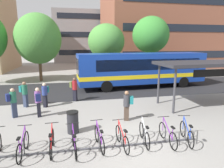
{
  "coord_description": "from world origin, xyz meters",
  "views": [
    {
      "loc": [
        -2.34,
        -7.03,
        4.06
      ],
      "look_at": [
        0.05,
        4.63,
        1.6
      ],
      "focal_mm": 31.35,
      "sensor_mm": 36.0,
      "label": 1
    }
  ],
  "objects_px": {
    "city_bus": "(141,69)",
    "parked_bicycle_red_3": "(52,143)",
    "commuter_navy_pack_1": "(38,100)",
    "street_tree_3": "(151,35)",
    "commuter_teal_pack_0": "(24,92)",
    "parked_bicycle_purple_4": "(74,143)",
    "parked_bicycle_blue_9": "(187,133)",
    "transit_shelter": "(209,65)",
    "commuter_teal_pack_2": "(127,104)",
    "commuter_olive_pack_4": "(74,88)",
    "commuter_teal_pack_5": "(45,93)",
    "street_tree_2": "(106,42)",
    "street_tree_0": "(38,39)",
    "parked_bicycle_purple_5": "(99,139)",
    "trash_bin": "(73,122)",
    "parked_bicycle_purple_8": "(168,135)",
    "parked_bicycle_purple_2": "(23,146)",
    "parked_bicycle_silver_7": "(144,134)",
    "commuter_navy_pack_3": "(13,101)",
    "parked_bicycle_red_6": "(122,138)"
  },
  "relations": [
    {
      "from": "city_bus",
      "to": "parked_bicycle_red_3",
      "type": "relative_size",
      "value": 7.04
    },
    {
      "from": "commuter_navy_pack_1",
      "to": "street_tree_3",
      "type": "xyz_separation_m",
      "value": [
        11.3,
        11.6,
        4.12
      ]
    },
    {
      "from": "parked_bicycle_red_3",
      "to": "street_tree_3",
      "type": "relative_size",
      "value": 0.24
    },
    {
      "from": "parked_bicycle_red_3",
      "to": "commuter_teal_pack_0",
      "type": "height_order",
      "value": "commuter_teal_pack_0"
    },
    {
      "from": "parked_bicycle_purple_4",
      "to": "parked_bicycle_blue_9",
      "type": "height_order",
      "value": "same"
    },
    {
      "from": "transit_shelter",
      "to": "commuter_teal_pack_2",
      "type": "relative_size",
      "value": 4.15
    },
    {
      "from": "commuter_olive_pack_4",
      "to": "commuter_teal_pack_0",
      "type": "bearing_deg",
      "value": -133.55
    },
    {
      "from": "commuter_teal_pack_2",
      "to": "parked_bicycle_purple_4",
      "type": "bearing_deg",
      "value": 55.82
    },
    {
      "from": "commuter_teal_pack_5",
      "to": "street_tree_2",
      "type": "relative_size",
      "value": 0.25
    },
    {
      "from": "city_bus",
      "to": "street_tree_2",
      "type": "relative_size",
      "value": 1.92
    },
    {
      "from": "commuter_teal_pack_5",
      "to": "street_tree_0",
      "type": "relative_size",
      "value": 0.22
    },
    {
      "from": "parked_bicycle_purple_5",
      "to": "trash_bin",
      "type": "xyz_separation_m",
      "value": [
        -1.01,
        1.59,
        0.13
      ]
    },
    {
      "from": "parked_bicycle_purple_8",
      "to": "commuter_teal_pack_2",
      "type": "distance_m",
      "value": 2.94
    },
    {
      "from": "parked_bicycle_blue_9",
      "to": "commuter_olive_pack_4",
      "type": "bearing_deg",
      "value": 46.47
    },
    {
      "from": "commuter_teal_pack_5",
      "to": "trash_bin",
      "type": "relative_size",
      "value": 1.56
    },
    {
      "from": "parked_bicycle_purple_8",
      "to": "street_tree_0",
      "type": "relative_size",
      "value": 0.24
    },
    {
      "from": "parked_bicycle_purple_4",
      "to": "parked_bicycle_purple_8",
      "type": "distance_m",
      "value": 3.79
    },
    {
      "from": "commuter_teal_pack_0",
      "to": "commuter_teal_pack_2",
      "type": "height_order",
      "value": "commuter_teal_pack_0"
    },
    {
      "from": "transit_shelter",
      "to": "street_tree_0",
      "type": "bearing_deg",
      "value": 135.41
    },
    {
      "from": "parked_bicycle_purple_5",
      "to": "parked_bicycle_purple_2",
      "type": "bearing_deg",
      "value": 84.71
    },
    {
      "from": "trash_bin",
      "to": "street_tree_3",
      "type": "distance_m",
      "value": 17.5
    },
    {
      "from": "parked_bicycle_red_3",
      "to": "transit_shelter",
      "type": "relative_size",
      "value": 0.25
    },
    {
      "from": "parked_bicycle_red_3",
      "to": "parked_bicycle_purple_5",
      "type": "distance_m",
      "value": 1.81
    },
    {
      "from": "parked_bicycle_blue_9",
      "to": "commuter_teal_pack_5",
      "type": "relative_size",
      "value": 1.05
    },
    {
      "from": "parked_bicycle_silver_7",
      "to": "trash_bin",
      "type": "bearing_deg",
      "value": 68.08
    },
    {
      "from": "parked_bicycle_silver_7",
      "to": "street_tree_2",
      "type": "distance_m",
      "value": 16.1
    },
    {
      "from": "parked_bicycle_purple_2",
      "to": "street_tree_2",
      "type": "distance_m",
      "value": 17.07
    },
    {
      "from": "commuter_teal_pack_5",
      "to": "street_tree_2",
      "type": "xyz_separation_m",
      "value": [
        5.76,
        9.75,
        3.39
      ]
    },
    {
      "from": "parked_bicycle_purple_5",
      "to": "commuter_navy_pack_1",
      "type": "xyz_separation_m",
      "value": [
        -2.86,
        4.0,
        0.59
      ]
    },
    {
      "from": "commuter_navy_pack_3",
      "to": "commuter_olive_pack_4",
      "type": "xyz_separation_m",
      "value": [
        3.39,
        2.6,
        0.01
      ]
    },
    {
      "from": "commuter_navy_pack_1",
      "to": "parked_bicycle_red_3",
      "type": "bearing_deg",
      "value": -176.18
    },
    {
      "from": "commuter_teal_pack_0",
      "to": "commuter_navy_pack_1",
      "type": "height_order",
      "value": "commuter_navy_pack_1"
    },
    {
      "from": "commuter_teal_pack_0",
      "to": "commuter_olive_pack_4",
      "type": "bearing_deg",
      "value": 46.93
    },
    {
      "from": "street_tree_2",
      "to": "commuter_teal_pack_5",
      "type": "bearing_deg",
      "value": -120.59
    },
    {
      "from": "parked_bicycle_purple_5",
      "to": "street_tree_0",
      "type": "xyz_separation_m",
      "value": [
        -4.37,
        15.48,
        4.19
      ]
    },
    {
      "from": "city_bus",
      "to": "parked_bicycle_purple_2",
      "type": "bearing_deg",
      "value": 47.85
    },
    {
      "from": "parked_bicycle_red_6",
      "to": "street_tree_2",
      "type": "relative_size",
      "value": 0.27
    },
    {
      "from": "street_tree_3",
      "to": "parked_bicycle_silver_7",
      "type": "bearing_deg",
      "value": -112.81
    },
    {
      "from": "parked_bicycle_purple_4",
      "to": "parked_bicycle_purple_2",
      "type": "bearing_deg",
      "value": 79.73
    },
    {
      "from": "parked_bicycle_silver_7",
      "to": "street_tree_2",
      "type": "relative_size",
      "value": 0.27
    },
    {
      "from": "commuter_teal_pack_5",
      "to": "trash_bin",
      "type": "distance_m",
      "value": 4.58
    },
    {
      "from": "city_bus",
      "to": "parked_bicycle_silver_7",
      "type": "distance_m",
      "value": 10.96
    },
    {
      "from": "parked_bicycle_purple_4",
      "to": "street_tree_2",
      "type": "height_order",
      "value": "street_tree_2"
    },
    {
      "from": "parked_bicycle_purple_2",
      "to": "commuter_teal_pack_5",
      "type": "bearing_deg",
      "value": 0.14
    },
    {
      "from": "parked_bicycle_red_3",
      "to": "commuter_olive_pack_4",
      "type": "relative_size",
      "value": 1.01
    },
    {
      "from": "city_bus",
      "to": "commuter_olive_pack_4",
      "type": "relative_size",
      "value": 7.1
    },
    {
      "from": "city_bus",
      "to": "parked_bicycle_purple_4",
      "type": "distance_m",
      "value": 12.32
    },
    {
      "from": "commuter_teal_pack_2",
      "to": "street_tree_3",
      "type": "relative_size",
      "value": 0.23
    },
    {
      "from": "parked_bicycle_red_6",
      "to": "parked_bicycle_purple_8",
      "type": "relative_size",
      "value": 1.0
    },
    {
      "from": "commuter_teal_pack_2",
      "to": "street_tree_0",
      "type": "bearing_deg",
      "value": -51.84
    }
  ]
}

